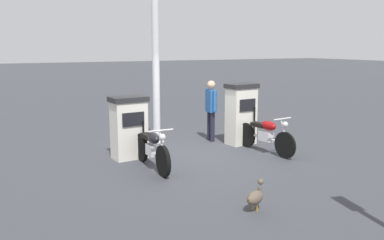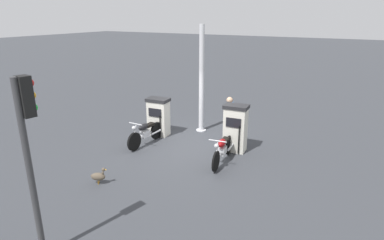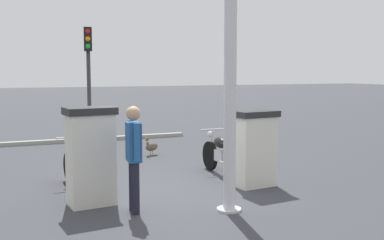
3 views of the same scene
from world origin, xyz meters
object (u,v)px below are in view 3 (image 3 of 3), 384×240
motorcycle_far_pump (78,165)px  attendant_person (134,152)px  fuel_pump_far (91,156)px  fuel_pump_near (254,148)px  motorcycle_near_pump (222,155)px  wandering_duck (151,146)px  roadside_traffic_light (88,65)px  canopy_support_pole (230,85)px

motorcycle_far_pump → attendant_person: size_ratio=1.19×
fuel_pump_far → attendant_person: size_ratio=0.97×
fuel_pump_near → motorcycle_near_pump: size_ratio=0.76×
motorcycle_near_pump → attendant_person: bearing=125.3°
wandering_duck → roadside_traffic_light: (2.57, 1.12, 2.21)m
fuel_pump_far → motorcycle_far_pump: bearing=0.7°
fuel_pump_near → wandering_duck: fuel_pump_near is taller
motorcycle_far_pump → fuel_pump_near: bearing=-108.6°
attendant_person → roadside_traffic_light: bearing=-6.3°
fuel_pump_near → wandering_duck: size_ratio=2.97×
motorcycle_near_pump → motorcycle_far_pump: 3.06m
canopy_support_pole → motorcycle_near_pump: bearing=-25.1°
fuel_pump_near → motorcycle_far_pump: (1.08, 3.21, -0.28)m
motorcycle_near_pump → roadside_traffic_light: bearing=17.1°
roadside_traffic_light → canopy_support_pole: canopy_support_pole is taller
motorcycle_far_pump → canopy_support_pole: canopy_support_pole is taller
motorcycle_near_pump → motorcycle_far_pump: (0.02, 3.06, 0.02)m
motorcycle_near_pump → wandering_duck: 3.04m
fuel_pump_near → canopy_support_pole: canopy_support_pole is taller
fuel_pump_near → motorcycle_near_pump: bearing=8.0°
attendant_person → fuel_pump_far: bearing=37.2°
wandering_duck → roadside_traffic_light: 3.57m
motorcycle_near_pump → attendant_person: 3.12m
fuel_pump_near → attendant_person: size_ratio=0.87×
motorcycle_near_pump → motorcycle_far_pump: motorcycle_near_pump is taller
attendant_person → wandering_duck: bearing=-22.0°
fuel_pump_far → motorcycle_near_pump: bearing=-70.7°
roadside_traffic_light → canopy_support_pole: (-7.85, -0.63, -0.43)m
attendant_person → canopy_support_pole: 1.85m
fuel_pump_near → roadside_traffic_light: size_ratio=0.42×
attendant_person → canopy_support_pole: (-0.54, -1.43, 1.04)m
attendant_person → roadside_traffic_light: roadside_traffic_light is taller
wandering_duck → attendant_person: bearing=158.0°
fuel_pump_far → attendant_person: 0.90m
motorcycle_far_pump → roadside_traffic_light: size_ratio=0.57×
motorcycle_far_pump → roadside_traffic_light: 6.02m
fuel_pump_near → roadside_traffic_light: roadside_traffic_light is taller
canopy_support_pole → fuel_pump_far: bearing=57.7°
fuel_pump_near → canopy_support_pole: size_ratio=0.35×
attendant_person → roadside_traffic_light: 7.51m
attendant_person → wandering_duck: 5.18m
motorcycle_far_pump → fuel_pump_far: bearing=-179.3°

